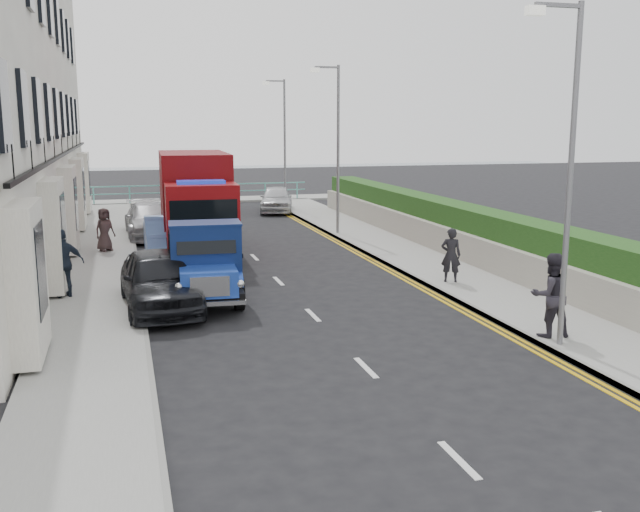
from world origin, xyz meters
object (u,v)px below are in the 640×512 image
at_px(red_lorry, 196,201).
at_px(pedestrian_east_near, 451,255).
at_px(lamp_far, 283,136).
at_px(lamp_near, 566,158).
at_px(lamp_mid, 335,140).
at_px(bedford_lorry, 206,267).
at_px(parked_car_front, 160,280).

bearing_deg(red_lorry, pedestrian_east_near, -46.16).
distance_m(lamp_far, red_lorry, 14.12).
distance_m(lamp_near, lamp_mid, 16.00).
height_order(lamp_near, pedestrian_east_near, lamp_near).
bearing_deg(pedestrian_east_near, red_lorry, -23.22).
relative_size(lamp_far, bedford_lorry, 1.50).
bearing_deg(red_lorry, lamp_near, -63.86).
xyz_separation_m(lamp_mid, red_lorry, (-6.04, -2.60, -2.07)).
bearing_deg(lamp_mid, lamp_far, 90.00).
relative_size(parked_car_front, pedestrian_east_near, 2.86).
relative_size(bedford_lorry, red_lorry, 0.67).
distance_m(bedford_lorry, parked_car_front, 1.24).
xyz_separation_m(lamp_near, lamp_mid, (0.00, 16.00, 0.00)).
bearing_deg(lamp_far, parked_car_front, -110.84).
distance_m(lamp_near, parked_car_front, 10.10).
xyz_separation_m(lamp_far, pedestrian_east_near, (0.54, -19.91, -3.09)).
distance_m(lamp_mid, parked_car_front, 13.40).
distance_m(bedford_lorry, pedestrian_east_near, 7.12).
xyz_separation_m(lamp_far, bedford_lorry, (-6.58, -20.18, -3.01)).
xyz_separation_m(lamp_near, pedestrian_east_near, (0.54, 6.09, -3.09)).
xyz_separation_m(lamp_near, lamp_far, (0.00, 26.00, 0.00)).
bearing_deg(parked_car_front, red_lorry, 74.18).
relative_size(lamp_near, bedford_lorry, 1.50).
xyz_separation_m(lamp_near, parked_car_front, (-7.78, 5.57, -3.23)).
distance_m(lamp_far, bedford_lorry, 21.44).
distance_m(lamp_mid, bedford_lorry, 12.49).
xyz_separation_m(lamp_mid, pedestrian_east_near, (0.54, -9.91, -3.09)).
bearing_deg(bedford_lorry, parked_car_front, -165.03).
bearing_deg(lamp_near, lamp_far, 90.00).
distance_m(bedford_lorry, red_lorry, 7.66).
height_order(lamp_near, red_lorry, lamp_near).
bearing_deg(lamp_mid, lamp_near, -90.00).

